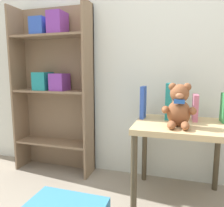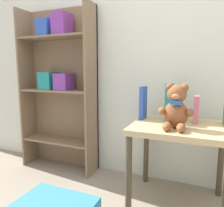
{
  "view_description": "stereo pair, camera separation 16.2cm",
  "coord_description": "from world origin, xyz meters",
  "views": [
    {
      "loc": [
        0.08,
        -0.55,
        0.9
      ],
      "look_at": [
        -0.38,
        0.98,
        0.66
      ],
      "focal_mm": 35.0,
      "sensor_mm": 36.0,
      "label": 1
    },
    {
      "loc": [
        0.24,
        -0.5,
        0.9
      ],
      "look_at": [
        -0.38,
        0.98,
        0.66
      ],
      "focal_mm": 35.0,
      "sensor_mm": 36.0,
      "label": 2
    }
  ],
  "objects": [
    {
      "name": "teddy_bear",
      "position": [
        0.1,
        0.84,
        0.68
      ],
      "size": [
        0.21,
        0.19,
        0.27
      ],
      "color": "brown",
      "rests_on": "display_table"
    },
    {
      "name": "wall_back",
      "position": [
        0.0,
        1.27,
        1.25
      ],
      "size": [
        4.8,
        0.06,
        2.5
      ],
      "color": "silver",
      "rests_on": "ground_plane"
    },
    {
      "name": "book_standing_blue",
      "position": [
        -0.15,
        1.03,
        0.67
      ],
      "size": [
        0.03,
        0.11,
        0.23
      ],
      "primitive_type": "cube",
      "rotation": [
        0.0,
        0.0,
        -0.03
      ],
      "color": "#2D51B7",
      "rests_on": "display_table"
    },
    {
      "name": "book_standing_green",
      "position": [
        0.39,
        1.05,
        0.65
      ],
      "size": [
        0.03,
        0.11,
        0.2
      ],
      "primitive_type": "cube",
      "rotation": [
        0.0,
        0.0,
        0.04
      ],
      "color": "#33934C",
      "rests_on": "display_table"
    },
    {
      "name": "book_standing_teal",
      "position": [
        0.03,
        1.05,
        0.68
      ],
      "size": [
        0.04,
        0.12,
        0.26
      ],
      "primitive_type": "cube",
      "rotation": [
        0.0,
        0.0,
        -0.04
      ],
      "color": "teal",
      "rests_on": "display_table"
    },
    {
      "name": "display_table",
      "position": [
        0.12,
        0.93,
        0.47
      ],
      "size": [
        0.6,
        0.51,
        0.55
      ],
      "color": "tan",
      "rests_on": "ground_plane"
    },
    {
      "name": "bookshelf_side",
      "position": [
        -0.96,
        1.15,
        0.8
      ],
      "size": [
        0.7,
        0.22,
        1.44
      ],
      "color": "#7F664C",
      "rests_on": "ground_plane"
    },
    {
      "name": "book_standing_pink",
      "position": [
        0.21,
        1.05,
        0.64
      ],
      "size": [
        0.04,
        0.13,
        0.18
      ],
      "primitive_type": "cube",
      "rotation": [
        0.0,
        0.0,
        0.02
      ],
      "color": "#D17093",
      "rests_on": "display_table"
    }
  ]
}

